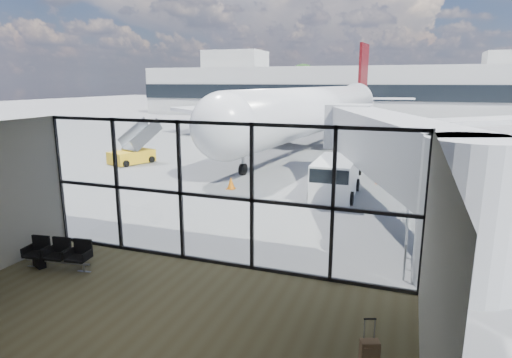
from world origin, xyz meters
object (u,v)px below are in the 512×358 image
Objects in this scene: backpack at (39,260)px; suitcase at (370,353)px; airliner at (320,110)px; belt_loader at (225,143)px; mobile_stairs at (133,155)px; service_van at (335,178)px; seating_row at (59,252)px.

suitcase is (10.04, -1.38, 0.05)m from backpack.
backpack is 10.13m from suitcase.
airliner reaches higher than suitcase.
mobile_stairs is at bearing -121.55° from belt_loader.
belt_loader is (-4.13, 23.44, 0.33)m from backpack.
suitcase reaches higher than backpack.
service_van reaches higher than belt_loader.
backpack is at bearing -43.70° from mobile_stairs.
belt_loader is at bearing 93.32° from seating_row.
suitcase is 32.25m from airliner.
service_van is 15.56m from mobile_stairs.
seating_row is 23.69m from belt_loader.
belt_loader is 8.55m from mobile_stairs.
backpack is 0.52× the size of suitcase.
backpack is at bearing -85.78° from belt_loader.
seating_row is 9.57m from suitcase.
belt_loader is at bearing 98.98° from suitcase.
belt_loader is at bearing 132.09° from service_van.
service_van reaches higher than seating_row.
belt_loader reaches higher than suitcase.
service_van is 1.11× the size of belt_loader.
mobile_stairs is (-8.45, 15.52, 0.07)m from seating_row.
airliner reaches higher than service_van.
backpack is (-0.60, -0.22, -0.27)m from seating_row.
airliner is at bearing 38.06° from belt_loader.
airliner is 10.11× the size of belt_loader.
suitcase is at bearing -17.84° from seating_row.
seating_row is 2.09× the size of suitcase.
seating_row is at bearing -121.26° from service_van.
belt_loader is 1.02× the size of mobile_stairs.
mobile_stairs reaches higher than seating_row.
airliner reaches higher than belt_loader.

